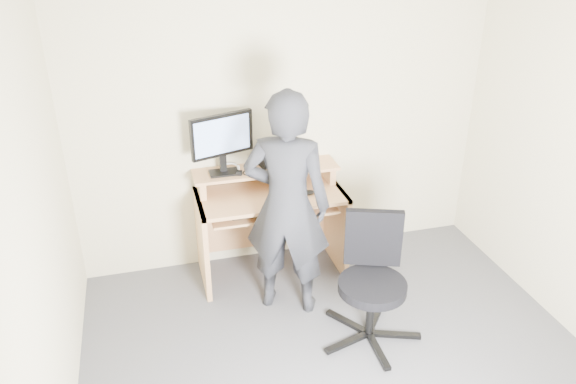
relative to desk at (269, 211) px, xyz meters
name	(u,v)px	position (x,y,z in m)	size (l,w,h in m)	color
back_wall	(285,121)	(0.20, 0.22, 0.70)	(3.50, 0.02, 2.50)	beige
desk	(269,211)	(0.00, 0.00, 0.00)	(1.20, 0.60, 0.91)	tan
monitor	(222,139)	(-0.35, 0.05, 0.66)	(0.51, 0.20, 0.50)	black
external_drive	(264,155)	(0.00, 0.11, 0.46)	(0.07, 0.13, 0.20)	black
travel_mug	(287,156)	(0.18, 0.07, 0.46)	(0.08, 0.08, 0.19)	#BBBBC0
smartphone	(309,163)	(0.37, 0.06, 0.37)	(0.07, 0.13, 0.01)	black
charger	(239,173)	(-0.24, 0.00, 0.38)	(0.04, 0.04, 0.04)	black
headphones	(230,169)	(-0.29, 0.12, 0.37)	(0.16, 0.16, 0.02)	silver
keyboard	(258,210)	(-0.12, -0.17, 0.12)	(0.46, 0.18, 0.03)	black
mouse	(309,192)	(0.29, -0.18, 0.22)	(0.10, 0.06, 0.04)	black
office_chair	(372,275)	(0.50, -1.04, -0.05)	(0.73, 0.70, 0.92)	black
person	(287,206)	(0.01, -0.55, 0.33)	(0.64, 0.42, 1.76)	black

